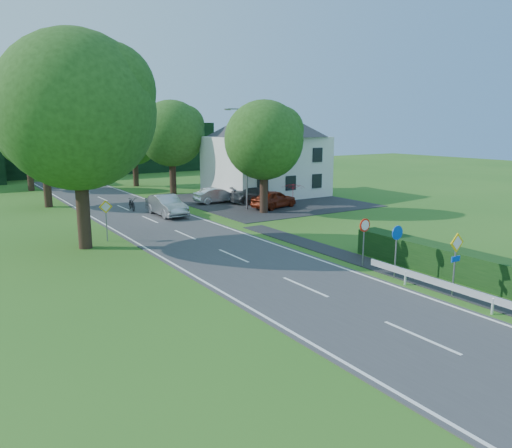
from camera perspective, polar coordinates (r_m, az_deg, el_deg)
road at (r=27.66m, az=-4.68°, el=-2.77°), size 7.00×80.00×0.04m
parking_pad at (r=44.67m, az=1.11°, el=2.66°), size 14.00×16.00×0.04m
line_edge_left at (r=26.34m, az=-10.95°, el=-3.60°), size 0.12×80.00×0.01m
line_edge_right at (r=29.26m, az=0.95°, el=-1.90°), size 0.12×80.00×0.01m
line_centre at (r=27.65m, az=-4.68°, el=-2.72°), size 0.12×80.00×0.01m
tree_main at (r=28.51m, az=-19.63°, el=8.83°), size 9.40×9.40×11.64m
tree_left_far at (r=44.45m, az=-23.01°, el=7.27°), size 7.00×7.00×8.58m
tree_right_far at (r=49.77m, az=-9.59°, el=8.63°), size 7.40×7.40×9.09m
tree_left_back at (r=56.38m, az=-24.60°, el=7.55°), size 6.60×6.60×8.07m
tree_right_back at (r=56.92m, az=-13.70°, el=8.02°), size 6.20×6.20×7.56m
tree_right_mid at (r=38.14m, az=0.92°, el=7.64°), size 7.00×7.00×8.58m
treeline_right at (r=72.77m, az=-16.35°, el=8.31°), size 30.00×5.00×7.00m
house_white at (r=47.82m, az=1.13°, el=8.52°), size 10.60×8.40×8.60m
streetlight at (r=39.58m, az=-1.23°, el=8.02°), size 2.03×0.18×8.00m
sign_priority_right at (r=21.07m, az=21.88°, el=-3.06°), size 0.78×0.09×2.59m
sign_roundabout at (r=22.90m, az=15.78°, el=-1.88°), size 0.64×0.08×2.37m
sign_speed_limit at (r=24.21m, az=12.29°, el=-0.78°), size 0.64×0.11×2.37m
sign_priority_left at (r=30.24m, az=-16.78°, el=1.28°), size 0.78×0.09×2.44m
moving_car at (r=37.79m, az=-10.18°, el=2.12°), size 1.68×4.70×1.54m
motorcycle at (r=40.91m, az=-14.00°, el=2.29°), size 0.96×2.06×1.04m
parked_car_red at (r=40.66m, az=2.05°, el=2.87°), size 4.60×2.83×1.46m
parked_car_silver_a at (r=43.51m, az=-4.49°, el=3.30°), size 4.02×1.50×1.31m
parked_car_grey at (r=42.99m, az=0.33°, el=3.31°), size 5.31×3.77×1.43m
parasol at (r=41.95m, az=4.26°, el=3.39°), size 2.67×2.69×1.87m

